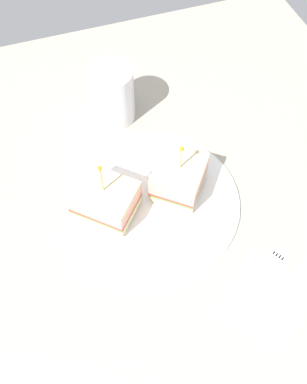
% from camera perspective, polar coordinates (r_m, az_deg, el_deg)
% --- Properties ---
extents(ground_plane, '(0.94, 0.94, 0.02)m').
position_cam_1_polar(ground_plane, '(0.68, 0.00, -1.81)').
color(ground_plane, '#9E9384').
extents(plate, '(0.28, 0.28, 0.01)m').
position_cam_1_polar(plate, '(0.67, 0.00, -1.16)').
color(plate, white).
rests_on(plate, ground_plane).
extents(sandwich_half_front, '(0.11, 0.11, 0.10)m').
position_cam_1_polar(sandwich_half_front, '(0.66, 3.52, 2.09)').
color(sandwich_half_front, beige).
rests_on(sandwich_half_front, plate).
extents(sandwich_half_back, '(0.11, 0.12, 0.11)m').
position_cam_1_polar(sandwich_half_back, '(0.64, -6.62, -1.02)').
color(sandwich_half_back, beige).
rests_on(sandwich_half_back, plate).
extents(drink_glass, '(0.08, 0.08, 0.10)m').
position_cam_1_polar(drink_glass, '(0.76, -5.70, 12.76)').
color(drink_glass, silver).
rests_on(drink_glass, ground_plane).
extents(napkin, '(0.15, 0.16, 0.00)m').
position_cam_1_polar(napkin, '(0.62, 14.99, -14.13)').
color(napkin, white).
rests_on(napkin, ground_plane).
extents(fork, '(0.08, 0.11, 0.00)m').
position_cam_1_polar(fork, '(0.64, 15.30, -10.38)').
color(fork, silver).
rests_on(fork, ground_plane).
extents(knife, '(0.08, 0.12, 0.00)m').
position_cam_1_polar(knife, '(0.64, 18.20, -12.64)').
color(knife, silver).
rests_on(knife, ground_plane).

